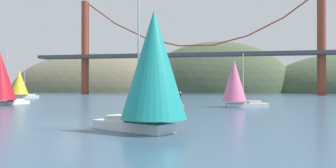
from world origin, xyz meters
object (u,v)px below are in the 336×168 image
sailboat_yellow_sail (20,83)px  channel_buoy (180,107)px  sailboat_pink_spinnaker (235,83)px  sailboat_crimson_sail (0,77)px  sailboat_teal_sail (152,68)px

sailboat_yellow_sail → channel_buoy: size_ratio=2.76×
sailboat_pink_spinnaker → channel_buoy: size_ratio=3.04×
sailboat_crimson_sail → sailboat_teal_sail: 42.47m
sailboat_yellow_sail → sailboat_crimson_sail: bearing=-61.3°
sailboat_teal_sail → sailboat_yellow_sail: sailboat_teal_sail is taller
sailboat_crimson_sail → channel_buoy: (30.60, -4.61, -4.28)m
sailboat_pink_spinnaker → sailboat_yellow_sail: 58.47m
sailboat_teal_sail → channel_buoy: sailboat_teal_sail is taller
sailboat_pink_spinnaker → sailboat_teal_sail: 30.08m
sailboat_teal_sail → channel_buoy: bearing=94.3°
sailboat_teal_sail → channel_buoy: size_ratio=3.63×
sailboat_pink_spinnaker → sailboat_crimson_sail: bearing=-177.0°
sailboat_teal_sail → channel_buoy: 23.35m
sailboat_crimson_sail → channel_buoy: sailboat_crimson_sail is taller
sailboat_pink_spinnaker → sailboat_teal_sail: bearing=-100.5°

